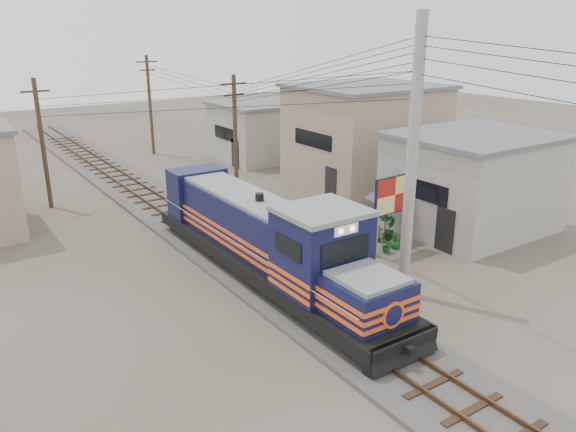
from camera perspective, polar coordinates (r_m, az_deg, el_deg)
ground at (r=19.84m, az=3.22°, el=-9.87°), size 120.00×120.00×0.00m
ballast at (r=27.72m, az=-9.31°, el=-1.39°), size 3.60×70.00×0.16m
track at (r=27.66m, az=-9.33°, el=-1.03°), size 1.15×70.00×0.12m
locomotive at (r=21.68m, az=-2.08°, el=-2.51°), size 2.75×14.95×3.70m
utility_pole_main at (r=19.93m, az=12.46°, el=5.26°), size 0.40×0.40×10.00m
wooden_pole_mid at (r=32.19m, az=-5.37°, el=8.22°), size 1.60×0.24×7.00m
wooden_pole_far at (r=44.92m, az=-13.85°, el=11.06°), size 1.60×0.24×7.50m
wooden_pole_left at (r=32.83m, az=-23.70°, el=6.94°), size 1.60×0.24×7.00m
power_lines at (r=24.73m, az=-9.02°, el=14.03°), size 9.65×19.00×3.30m
shophouse_front at (r=28.69m, az=18.24°, el=3.37°), size 7.35×6.30×4.70m
shophouse_mid at (r=35.24m, az=7.86°, el=8.10°), size 8.40×7.35×6.20m
shophouse_back at (r=42.49m, az=-2.81°, el=8.67°), size 6.30×6.30×4.20m
billboard at (r=24.45m, az=10.72°, el=1.96°), size 2.26×0.27×3.49m
market_umbrella at (r=26.40m, az=10.28°, el=2.38°), size 2.63×2.63×2.50m
vendor at (r=27.38m, az=4.81°, el=0.31°), size 0.71×0.53×1.75m
plant_nursery at (r=25.67m, az=7.76°, el=-2.14°), size 3.39×3.30×1.05m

